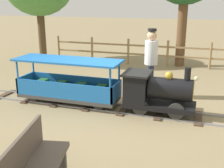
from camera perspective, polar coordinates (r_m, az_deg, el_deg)
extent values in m
plane|color=#8C7A56|center=(6.09, -2.08, -4.76)|extent=(60.00, 60.00, 0.00)
cube|color=gray|center=(6.26, -0.31, -3.96)|extent=(0.03, 6.05, 0.04)
cube|color=gray|center=(5.84, -1.78, -5.52)|extent=(0.03, 6.05, 0.04)
cube|color=#4C3828|center=(7.31, -21.05, -2.07)|extent=(0.71, 0.14, 0.03)
cube|color=#4C3828|center=(6.87, -16.11, -2.77)|extent=(0.71, 0.14, 0.03)
cube|color=#4C3828|center=(6.49, -10.55, -3.53)|extent=(0.71, 0.14, 0.03)
cube|color=#4C3828|center=(6.18, -4.34, -4.35)|extent=(0.71, 0.14, 0.03)
cube|color=#4C3828|center=(5.95, 2.44, -5.17)|extent=(0.71, 0.14, 0.03)
cube|color=#4C3828|center=(5.80, 9.69, -5.97)|extent=(0.71, 0.14, 0.03)
cube|color=#4C3828|center=(5.76, 17.18, -6.70)|extent=(0.71, 0.14, 0.03)
cube|color=black|center=(5.73, 9.69, -4.17)|extent=(0.59, 1.40, 0.10)
cylinder|color=black|center=(5.60, 11.88, -1.02)|extent=(0.44, 0.85, 0.44)
cylinder|color=#B7932D|center=(5.57, 16.22, -1.42)|extent=(0.37, 0.02, 0.37)
cylinder|color=black|center=(5.49, 15.18, 2.05)|extent=(0.12, 0.12, 0.23)
sphere|color=#B7932D|center=(5.53, 11.54, 1.69)|extent=(0.16, 0.16, 0.16)
cube|color=black|center=(5.71, 5.14, -0.63)|extent=(0.59, 0.45, 0.55)
cube|color=black|center=(5.63, 5.21, 2.24)|extent=(0.67, 0.53, 0.04)
sphere|color=#F2EAB2|center=(5.50, 16.75, 1.13)|extent=(0.10, 0.10, 0.10)
cylinder|color=#2D2D2D|center=(5.92, 13.38, -3.80)|extent=(0.05, 0.32, 0.32)
cylinder|color=#2D2D2D|center=(5.48, 12.93, -5.47)|extent=(0.05, 0.32, 0.32)
cylinder|color=#2D2D2D|center=(6.01, 6.73, -3.15)|extent=(0.05, 0.32, 0.32)
cylinder|color=#2D2D2D|center=(5.58, 5.75, -4.73)|extent=(0.05, 0.32, 0.32)
cube|color=#3F3F3F|center=(6.33, -8.76, -2.38)|extent=(0.67, 2.25, 0.08)
cube|color=blue|center=(6.53, -7.60, 0.26)|extent=(0.04, 2.25, 0.35)
cube|color=blue|center=(6.00, -10.19, -1.38)|extent=(0.04, 2.25, 0.35)
cube|color=blue|center=(5.86, 0.86, -1.53)|extent=(0.67, 0.04, 0.35)
cube|color=blue|center=(6.82, -17.17, 0.35)|extent=(0.67, 0.04, 0.35)
cylinder|color=blue|center=(6.09, 1.45, 1.14)|extent=(0.04, 0.04, 0.75)
cylinder|color=blue|center=(5.53, -0.37, -0.48)|extent=(0.04, 0.04, 0.75)
cylinder|color=blue|center=(6.99, -15.69, 2.58)|extent=(0.04, 0.04, 0.75)
cylinder|color=blue|center=(6.51, -18.62, 1.29)|extent=(0.04, 0.04, 0.75)
cube|color=blue|center=(6.11, -9.09, 4.81)|extent=(0.77, 2.35, 0.04)
cube|color=#2D6B33|center=(6.63, -14.48, -0.38)|extent=(0.51, 0.20, 0.24)
cube|color=#2D6B33|center=(6.39, -10.77, -0.79)|extent=(0.51, 0.20, 0.24)
cube|color=#2D6B33|center=(6.17, -6.80, -1.22)|extent=(0.51, 0.20, 0.24)
cube|color=#2D6B33|center=(5.99, -2.56, -1.68)|extent=(0.51, 0.20, 0.24)
cylinder|color=#262626|center=(6.24, -1.29, -2.65)|extent=(0.04, 0.24, 0.24)
cylinder|color=#262626|center=(5.83, -2.83, -4.11)|extent=(0.04, 0.24, 0.24)
cylinder|color=#262626|center=(6.90, -13.73, -1.22)|extent=(0.04, 0.24, 0.24)
cylinder|color=#262626|center=(6.53, -15.87, -2.42)|extent=(0.04, 0.24, 0.24)
cylinder|color=#282D47|center=(6.76, 7.92, 0.87)|extent=(0.12, 0.12, 0.80)
cylinder|color=#282D47|center=(6.59, 7.64, 0.47)|extent=(0.12, 0.12, 0.80)
cylinder|color=white|center=(6.53, 8.01, 6.37)|extent=(0.30, 0.30, 0.55)
sphere|color=tan|center=(6.47, 8.15, 9.73)|extent=(0.22, 0.22, 0.22)
cylinder|color=black|center=(6.45, 8.20, 10.87)|extent=(0.20, 0.20, 0.06)
cube|color=brown|center=(3.30, -18.23, -13.52)|extent=(1.28, 0.32, 0.40)
cube|color=#333333|center=(3.90, -11.74, -14.93)|extent=(0.15, 0.33, 0.42)
cylinder|color=#4C3823|center=(10.81, -14.10, 9.88)|extent=(0.27, 0.27, 2.05)
cylinder|color=brown|center=(10.00, 13.99, 10.39)|extent=(0.32, 0.32, 2.41)
cylinder|color=#93754C|center=(11.24, -10.82, 7.36)|extent=(0.08, 0.08, 0.90)
cylinder|color=#93754C|center=(10.64, -4.08, 7.09)|extent=(0.08, 0.08, 0.90)
cylinder|color=#93754C|center=(10.19, 3.33, 6.68)|extent=(0.08, 0.08, 0.90)
cylinder|color=#93754C|center=(9.93, 11.26, 6.12)|extent=(0.08, 0.08, 0.90)
cylinder|color=#93754C|center=(9.87, 19.43, 5.42)|extent=(0.08, 0.08, 0.90)
cube|color=#93754C|center=(10.00, 7.29, 7.69)|extent=(0.04, 7.05, 0.06)
cube|color=#93754C|center=(10.06, 7.23, 5.91)|extent=(0.04, 7.05, 0.06)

